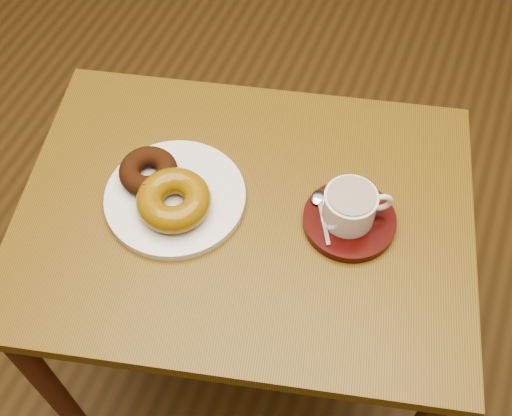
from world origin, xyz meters
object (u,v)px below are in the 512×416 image
at_px(cafe_table, 245,246).
at_px(coffee_cup, 351,206).
at_px(saucer, 349,221).
at_px(donut_plate, 175,197).

bearing_deg(cafe_table, coffee_cup, 1.14).
bearing_deg(saucer, coffee_cup, 149.29).
distance_m(saucer, coffee_cup, 0.04).
relative_size(cafe_table, saucer, 5.71).
distance_m(donut_plate, saucer, 0.28).
bearing_deg(donut_plate, cafe_table, 10.51).
relative_size(saucer, coffee_cup, 1.42).
bearing_deg(donut_plate, coffee_cup, 12.90).
xyz_separation_m(cafe_table, saucer, (0.16, 0.04, 0.12)).
distance_m(cafe_table, coffee_cup, 0.23).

